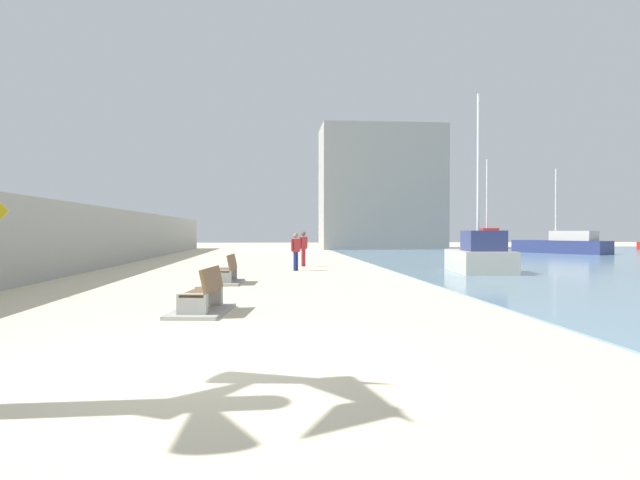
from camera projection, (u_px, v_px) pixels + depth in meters
ground_plane at (255, 269)px, 25.07m from camera, size 120.00×120.00×0.00m
seawall at (88, 238)px, 24.41m from camera, size 0.80×64.00×2.91m
bench_near at (202, 302)px, 11.59m from camera, size 1.34×2.22×0.98m
bench_far at (226, 277)px, 18.18m from camera, size 1.22×2.16×0.98m
person_walking at (303, 246)px, 27.14m from camera, size 0.43×0.37×1.75m
person_standing at (296, 249)px, 24.06m from camera, size 0.44×0.36×1.68m
boat_far_right at (562, 245)px, 42.49m from camera, size 5.46×7.48×6.68m
boat_outer at (488, 245)px, 39.44m from camera, size 2.58×4.99×7.02m
boat_mid_bay at (480, 256)px, 22.77m from camera, size 2.55×4.41×7.56m
harbor_building at (381, 188)px, 53.86m from camera, size 12.00×6.00×12.07m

